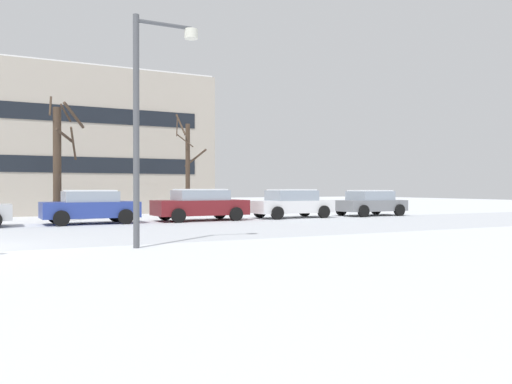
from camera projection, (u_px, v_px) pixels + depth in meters
street_lamp at (148, 107)px, 13.19m from camera, size 1.74×0.36×5.96m
parked_car_blue at (90, 206)px, 21.90m from camera, size 4.00×2.17×1.45m
parked_car_maroon at (200, 204)px, 24.03m from camera, size 4.38×2.18×1.49m
parked_car_white at (292, 203)px, 26.22m from camera, size 4.28×2.08×1.47m
parked_car_gray at (370, 203)px, 28.33m from camera, size 3.91×2.20×1.42m
tree_far_right at (188, 166)px, 27.69m from camera, size 1.81×1.68×5.58m
tree_far_left at (58, 160)px, 23.62m from camera, size 1.64×1.80×5.80m
building_far_right at (89, 147)px, 34.15m from camera, size 13.60×11.26×8.58m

